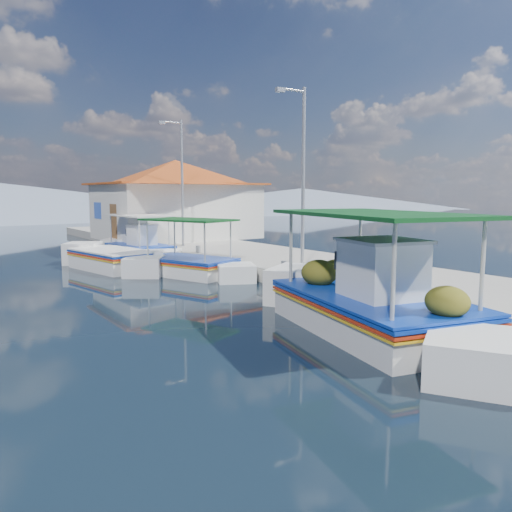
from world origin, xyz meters
TOP-DOWN VIEW (x-y plane):
  - ground at (0.00, 0.00)m, footprint 160.00×160.00m
  - quay at (5.90, 6.00)m, footprint 5.00×44.00m
  - bollards at (3.80, 5.25)m, footprint 0.20×17.20m
  - main_caique at (1.78, -3.59)m, footprint 3.93×8.63m
  - caique_green_canopy at (2.08, 5.54)m, footprint 3.22×5.86m
  - caique_blue_hull at (0.22, 8.67)m, footprint 2.75×6.57m
  - caique_far at (2.48, 11.33)m, footprint 2.25×6.46m
  - harbor_building at (6.20, 15.00)m, footprint 10.49×10.49m
  - lamp_post_near at (4.51, 2.00)m, footprint 1.21×0.14m
  - lamp_post_far at (4.51, 11.00)m, footprint 1.21×0.14m
  - mountain_ridge at (6.54, 56.00)m, footprint 171.40×96.00m

SIDE VIEW (x-z plane):
  - ground at x=0.00m, z-range 0.00..0.00m
  - quay at x=5.90m, z-range 0.00..0.50m
  - caique_blue_hull at x=0.22m, z-range -0.27..0.91m
  - caique_green_canopy at x=2.08m, z-range -0.82..1.51m
  - caique_far at x=2.48m, z-range -0.71..1.55m
  - main_caique at x=1.78m, z-range -0.90..2.02m
  - bollards at x=3.80m, z-range 0.50..0.80m
  - mountain_ridge at x=6.54m, z-range -0.71..4.79m
  - harbor_building at x=6.20m, z-range 0.58..4.98m
  - lamp_post_near at x=4.51m, z-range 0.85..6.85m
  - lamp_post_far at x=4.51m, z-range 0.85..6.85m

